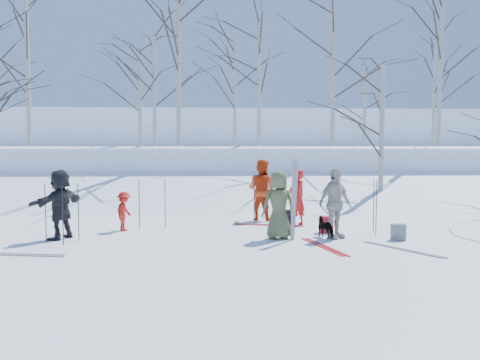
{
  "coord_description": "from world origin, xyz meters",
  "views": [
    {
      "loc": [
        -0.63,
        -10.78,
        2.16
      ],
      "look_at": [
        0.0,
        1.5,
        1.3
      ],
      "focal_mm": 35.0,
      "sensor_mm": 36.0,
      "label": 1
    }
  ],
  "objects": [
    {
      "name": "skier_grey_west",
      "position": [
        -4.3,
        0.35,
        0.82
      ],
      "size": [
        1.13,
        1.58,
        1.65
      ],
      "primitive_type": "imported",
      "rotation": [
        0.0,
        0.0,
        4.24
      ],
      "color": "black",
      "rests_on": "ground"
    },
    {
      "name": "skier_redor_behind",
      "position": [
        0.72,
        3.0,
        0.9
      ],
      "size": [
        1.11,
        1.06,
        1.8
      ],
      "primitive_type": "imported",
      "rotation": [
        0.0,
        0.0,
        2.53
      ],
      "color": "red",
      "rests_on": "ground"
    },
    {
      "name": "ski_pole_h",
      "position": [
        -3.82,
        0.12,
        0.67
      ],
      "size": [
        0.02,
        0.02,
        1.34
      ],
      "primitive_type": "cylinder",
      "color": "black",
      "rests_on": "ground"
    },
    {
      "name": "birch_edge_e",
      "position": [
        5.41,
        6.02,
        2.57
      ],
      "size": [
        4.2,
        4.2,
        5.15
      ],
      "primitive_type": null,
      "color": "silver",
      "rests_on": "ground"
    },
    {
      "name": "far_hill",
      "position": [
        0.0,
        38.0,
        2.0
      ],
      "size": [
        90.0,
        30.0,
        6.0
      ],
      "primitive_type": "cube",
      "color": "white",
      "rests_on": "ground"
    },
    {
      "name": "ski_pair_c",
      "position": [
        3.3,
        -1.23,
        0.01
      ],
      "size": [
        1.92,
        2.08,
        0.02
      ],
      "primitive_type": null,
      "rotation": [
        0.0,
        0.0,
        0.56
      ],
      "color": "silver",
      "rests_on": "ground"
    },
    {
      "name": "ski_pole_g",
      "position": [
        -4.52,
        -0.01,
        0.67
      ],
      "size": [
        0.02,
        0.02,
        1.34
      ],
      "primitive_type": "cylinder",
      "color": "black",
      "rests_on": "ground"
    },
    {
      "name": "ski_pole_f",
      "position": [
        0.84,
        2.79,
        0.67
      ],
      "size": [
        0.02,
        0.02,
        1.34
      ],
      "primitive_type": "cylinder",
      "color": "black",
      "rests_on": "ground"
    },
    {
      "name": "skier_red_north",
      "position": [
        1.61,
        1.97,
        0.78
      ],
      "size": [
        0.68,
        0.64,
        1.55
      ],
      "primitive_type": "imported",
      "rotation": [
        0.0,
        0.0,
        3.79
      ],
      "color": "red",
      "rests_on": "ground"
    },
    {
      "name": "birch_plateau_k",
      "position": [
        -4.33,
        12.45,
        4.61
      ],
      "size": [
        3.98,
        3.98,
        4.83
      ],
      "primitive_type": null,
      "color": "silver",
      "rests_on": "snow_plateau"
    },
    {
      "name": "ski_pole_e",
      "position": [
        -2.02,
        1.94,
        0.67
      ],
      "size": [
        0.02,
        0.02,
        1.34
      ],
      "primitive_type": "cylinder",
      "color": "black",
      "rests_on": "ground"
    },
    {
      "name": "upright_ski_right",
      "position": [
        1.19,
        -0.12,
        0.95
      ],
      "size": [
        0.13,
        0.23,
        1.89
      ],
      "primitive_type": "cube",
      "rotation": [
        0.1,
        0.0,
        0.32
      ],
      "color": "silver",
      "rests_on": "ground"
    },
    {
      "name": "ski_pole_d",
      "position": [
        3.35,
        0.76,
        0.67
      ],
      "size": [
        0.02,
        0.02,
        1.34
      ],
      "primitive_type": "cylinder",
      "color": "black",
      "rests_on": "ground"
    },
    {
      "name": "birch_plateau_i",
      "position": [
        -2.23,
        9.58,
        5.69
      ],
      "size": [
        5.49,
        5.49,
        6.98
      ],
      "primitive_type": null,
      "color": "silver",
      "rests_on": "snow_plateau"
    },
    {
      "name": "birch_plateau_d",
      "position": [
        -3.56,
        11.95,
        4.91
      ],
      "size": [
        4.39,
        4.39,
        5.41
      ],
      "primitive_type": null,
      "color": "silver",
      "rests_on": "snow_plateau"
    },
    {
      "name": "skier_red_seated",
      "position": [
        -3.02,
        1.36,
        0.51
      ],
      "size": [
        0.5,
        0.72,
        1.02
      ],
      "primitive_type": "imported",
      "rotation": [
        0.0,
        0.0,
        1.38
      ],
      "color": "red",
      "rests_on": "ground"
    },
    {
      "name": "birch_plateau_a",
      "position": [
        11.79,
        15.44,
        5.35
      ],
      "size": [
        5.01,
        5.01,
        6.3
      ],
      "primitive_type": null,
      "color": "silver",
      "rests_on": "snow_plateau"
    },
    {
      "name": "dog",
      "position": [
        2.01,
        0.18,
        0.25
      ],
      "size": [
        0.53,
        0.66,
        0.51
      ],
      "primitive_type": "imported",
      "rotation": [
        0.0,
        0.0,
        3.64
      ],
      "color": "black",
      "rests_on": "ground"
    },
    {
      "name": "skier_cream_east",
      "position": [
        2.17,
        0.08,
        0.84
      ],
      "size": [
        1.05,
        0.89,
        1.69
      ],
      "primitive_type": "imported",
      "rotation": [
        0.0,
        0.0,
        0.59
      ],
      "color": "beige",
      "rests_on": "ground"
    },
    {
      "name": "ski_pair_b",
      "position": [
        0.81,
        2.02,
        0.01
      ],
      "size": [
        1.12,
        2.0,
        0.02
      ],
      "primitive_type": null,
      "rotation": [
        0.0,
        0.0,
        1.32
      ],
      "color": "red",
      "rests_on": "ground"
    },
    {
      "name": "backpack_dark",
      "position": [
        1.38,
        2.21,
        0.2
      ],
      "size": [
        0.34,
        0.24,
        0.4
      ],
      "primitive_type": "cube",
      "color": "black",
      "rests_on": "ground"
    },
    {
      "name": "backpack_grey",
      "position": [
        3.61,
        -0.22,
        0.19
      ],
      "size": [
        0.3,
        0.2,
        0.38
      ],
      "primitive_type": "cube",
      "color": "slate",
      "rests_on": "ground"
    },
    {
      "name": "upright_ski_left",
      "position": [
        1.14,
        -0.14,
        0.95
      ],
      "size": [
        0.08,
        0.16,
        1.9
      ],
      "primitive_type": "cube",
      "rotation": [
        0.07,
        0.0,
        0.08
      ],
      "color": "silver",
      "rests_on": "ground"
    },
    {
      "name": "skier_olive_center",
      "position": [
        0.84,
        0.09,
        0.81
      ],
      "size": [
        0.86,
        0.64,
        1.61
      ],
      "primitive_type": "imported",
      "rotation": [
        0.0,
        0.0,
        3.32
      ],
      "color": "#4D5231",
      "rests_on": "ground"
    },
    {
      "name": "backpack_red",
      "position": [
        2.14,
        0.8,
        0.21
      ],
      "size": [
        0.32,
        0.22,
        0.42
      ],
      "primitive_type": "cube",
      "color": "#AB1A21",
      "rests_on": "ground"
    },
    {
      "name": "snow_plateau",
      "position": [
        0.0,
        17.0,
        1.0
      ],
      "size": [
        70.0,
        18.0,
        2.2
      ],
      "primitive_type": "cube",
      "color": "white",
      "rests_on": "ground"
    },
    {
      "name": "ski_pole_i",
      "position": [
        0.46,
        2.49,
        0.67
      ],
      "size": [
        0.02,
        0.02,
        1.34
      ],
      "primitive_type": "cylinder",
      "color": "black",
      "rests_on": "ground"
    },
    {
      "name": "birch_plateau_c",
      "position": [
        0.44,
        15.67,
        5.25
      ],
      "size": [
        4.87,
        4.87,
        6.1
      ],
      "primitive_type": null,
      "color": "silver",
      "rests_on": "snow_plateau"
    },
    {
      "name": "ski_pair_a",
      "position": [
        -4.59,
        -1.31,
        0.01
      ],
      "size": [
        0.79,
        1.96,
        0.02
      ],
      "primitive_type": null,
      "rotation": [
        0.0,
        0.0,
        1.41
      ],
      "color": "silver",
      "rests_on": "ground"
    },
    {
      "name": "birch_plateau_h",
      "position": [
        7.26,
        13.78,
        4.18
      ],
      "size": [
        3.37,
        3.37,
        3.95
      ],
      "primitive_type": null,
      "color": "silver",
      "rests_on": "snow_plateau"
    },
    {
      "name": "ski_pole_c",
      "position": [
        3.28,
        0.37,
        0.67
      ],
      "size": [
        0.02,
        0.02,
        1.34
      ],
      "primitive_type": "cylinder",
      "color": "black",
      "rests_on": "ground"
    },
    {
      "name": "birch_plateau_f",
      "position": [
        9.84,
        10.8,
        5.56
      ],
      "size": [
        5.31,
        5.31,
        6.73
      ],
      "primitive_type": null,
      "color": "silver",
      "rests_on": "snow_plateau"
    },
    {
      "name": "birch_plateau_g",
      "position": [
        1.51,
        12.45,
        5.35
      ],
      "size": [
        5.01,
        5.01,
        6.29
      ],
      "primitive_type": null,
      "color": "silver",
      "rests_on": "snow_plateau"
    },
    {
      "name": "ski_pair_d",
      "position": [
        1.7,
        -0.88,
        0.01
      ],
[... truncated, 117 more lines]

